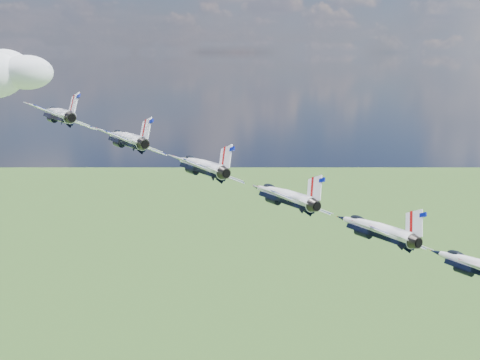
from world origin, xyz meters
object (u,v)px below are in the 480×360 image
jet_3 (282,195)px  jet_5 (477,266)px  jet_0 (57,114)px  jet_2 (200,165)px  jet_4 (374,229)px  jet_1 (125,138)px

jet_3 → jet_5: 24.42m
jet_3 → jet_5: jet_3 is taller
jet_0 → jet_5: 61.04m
jet_2 → jet_3: (7.05, -9.52, -2.95)m
jet_3 → jet_4: size_ratio=1.00×
jet_3 → jet_5: (14.09, -19.05, -5.90)m
jet_0 → jet_4: 48.83m
jet_0 → jet_4: (28.19, -38.09, -11.80)m
jet_2 → jet_1: bearing=123.5°
jet_1 → jet_0: bearing=123.5°
jet_0 → jet_3: jet_0 is taller
jet_4 → jet_5: 12.21m
jet_1 → jet_4: jet_1 is taller
jet_0 → jet_3: (21.14, -28.57, -8.85)m
jet_2 → jet_5: bearing=-56.5°
jet_2 → jet_0: bearing=123.5°
jet_3 → jet_0: bearing=123.5°
jet_3 → jet_2: bearing=123.5°
jet_0 → jet_1: bearing=-56.5°
jet_1 → jet_3: (14.09, -19.05, -5.90)m
jet_0 → jet_4: bearing=-56.5°
jet_4 → jet_1: bearing=123.5°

